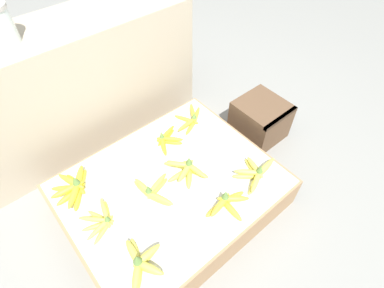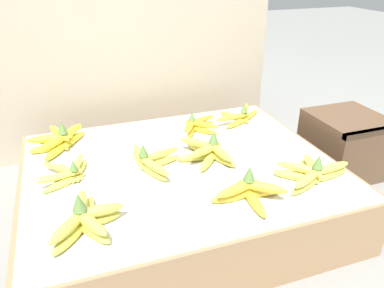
{
  "view_description": "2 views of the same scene",
  "coord_description": "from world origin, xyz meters",
  "px_view_note": "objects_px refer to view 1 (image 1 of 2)",
  "views": [
    {
      "loc": [
        -0.46,
        -0.71,
        1.48
      ],
      "look_at": [
        0.14,
        -0.0,
        0.41
      ],
      "focal_mm": 28.0,
      "sensor_mm": 36.0,
      "label": 1
    },
    {
      "loc": [
        -0.34,
        -1.07,
        0.85
      ],
      "look_at": [
        0.09,
        0.12,
        0.21
      ],
      "focal_mm": 35.0,
      "sensor_mm": 36.0,
      "label": 2
    }
  ],
  "objects_px": {
    "banana_bunch_middle_midright": "(186,170)",
    "banana_bunch_back_midright": "(166,140)",
    "banana_bunch_front_midright": "(227,203)",
    "banana_bunch_front_right": "(256,173)",
    "banana_bunch_middle_left": "(101,221)",
    "banana_bunch_middle_midleft": "(153,191)",
    "banana_bunch_front_left": "(141,263)",
    "banana_bunch_back_right": "(191,119)",
    "banana_bunch_back_left": "(74,187)",
    "wooden_crate": "(260,120)"
  },
  "relations": [
    {
      "from": "banana_bunch_front_midright",
      "to": "banana_bunch_back_right",
      "type": "bearing_deg",
      "value": 66.34
    },
    {
      "from": "banana_bunch_front_midright",
      "to": "banana_bunch_front_right",
      "type": "height_order",
      "value": "banana_bunch_front_midright"
    },
    {
      "from": "banana_bunch_middle_left",
      "to": "banana_bunch_front_midright",
      "type": "bearing_deg",
      "value": -31.53
    },
    {
      "from": "banana_bunch_back_left",
      "to": "banana_bunch_front_left",
      "type": "bearing_deg",
      "value": -84.8
    },
    {
      "from": "wooden_crate",
      "to": "banana_bunch_middle_left",
      "type": "xyz_separation_m",
      "value": [
        -1.13,
        -0.03,
        0.1
      ]
    },
    {
      "from": "banana_bunch_back_midright",
      "to": "banana_bunch_back_right",
      "type": "height_order",
      "value": "banana_bunch_back_right"
    },
    {
      "from": "banana_bunch_middle_left",
      "to": "banana_bunch_middle_midright",
      "type": "xyz_separation_m",
      "value": [
        0.47,
        -0.03,
        0.01
      ]
    },
    {
      "from": "wooden_crate",
      "to": "banana_bunch_back_midright",
      "type": "bearing_deg",
      "value": 164.43
    },
    {
      "from": "banana_bunch_front_right",
      "to": "banana_bunch_front_midright",
      "type": "bearing_deg",
      "value": -173.04
    },
    {
      "from": "banana_bunch_front_midright",
      "to": "banana_bunch_front_right",
      "type": "relative_size",
      "value": 0.91
    },
    {
      "from": "banana_bunch_front_left",
      "to": "banana_bunch_middle_midleft",
      "type": "xyz_separation_m",
      "value": [
        0.24,
        0.25,
        -0.0
      ]
    },
    {
      "from": "banana_bunch_front_right",
      "to": "banana_bunch_middle_midright",
      "type": "bearing_deg",
      "value": 136.73
    },
    {
      "from": "banana_bunch_front_right",
      "to": "banana_bunch_back_left",
      "type": "xyz_separation_m",
      "value": [
        -0.74,
        0.51,
        0.0
      ]
    },
    {
      "from": "banana_bunch_front_midright",
      "to": "banana_bunch_front_right",
      "type": "bearing_deg",
      "value": 6.96
    },
    {
      "from": "banana_bunch_middle_midleft",
      "to": "banana_bunch_back_midright",
      "type": "relative_size",
      "value": 1.43
    },
    {
      "from": "banana_bunch_middle_midleft",
      "to": "banana_bunch_front_midright",
      "type": "bearing_deg",
      "value": -50.53
    },
    {
      "from": "banana_bunch_front_left",
      "to": "banana_bunch_middle_midleft",
      "type": "relative_size",
      "value": 0.91
    },
    {
      "from": "banana_bunch_middle_midright",
      "to": "banana_bunch_back_midright",
      "type": "relative_size",
      "value": 1.36
    },
    {
      "from": "banana_bunch_middle_midleft",
      "to": "banana_bunch_front_right",
      "type": "bearing_deg",
      "value": -28.15
    },
    {
      "from": "banana_bunch_front_midright",
      "to": "banana_bunch_back_midright",
      "type": "distance_m",
      "value": 0.51
    },
    {
      "from": "banana_bunch_front_left",
      "to": "banana_bunch_front_midright",
      "type": "xyz_separation_m",
      "value": [
        0.46,
        -0.02,
        -0.0
      ]
    },
    {
      "from": "banana_bunch_front_midright",
      "to": "banana_bunch_back_right",
      "type": "relative_size",
      "value": 0.92
    },
    {
      "from": "banana_bunch_front_right",
      "to": "banana_bunch_back_midright",
      "type": "distance_m",
      "value": 0.52
    },
    {
      "from": "banana_bunch_front_left",
      "to": "banana_bunch_back_midright",
      "type": "relative_size",
      "value": 1.31
    },
    {
      "from": "banana_bunch_middle_left",
      "to": "banana_bunch_back_left",
      "type": "relative_size",
      "value": 0.79
    },
    {
      "from": "banana_bunch_middle_midleft",
      "to": "banana_bunch_back_left",
      "type": "bearing_deg",
      "value": 136.77
    },
    {
      "from": "banana_bunch_front_midright",
      "to": "banana_bunch_middle_midright",
      "type": "distance_m",
      "value": 0.27
    },
    {
      "from": "banana_bunch_front_left",
      "to": "banana_bunch_back_left",
      "type": "xyz_separation_m",
      "value": [
        -0.05,
        0.52,
        -0.0
      ]
    },
    {
      "from": "banana_bunch_front_midright",
      "to": "banana_bunch_back_right",
      "type": "height_order",
      "value": "banana_bunch_front_midright"
    },
    {
      "from": "banana_bunch_front_left",
      "to": "banana_bunch_back_right",
      "type": "height_order",
      "value": "banana_bunch_front_left"
    },
    {
      "from": "banana_bunch_front_left",
      "to": "banana_bunch_front_midright",
      "type": "relative_size",
      "value": 0.99
    },
    {
      "from": "wooden_crate",
      "to": "banana_bunch_front_midright",
      "type": "xyz_separation_m",
      "value": [
        -0.64,
        -0.33,
        0.11
      ]
    },
    {
      "from": "banana_bunch_front_left",
      "to": "banana_bunch_middle_midright",
      "type": "xyz_separation_m",
      "value": [
        0.44,
        0.25,
        -0.0
      ]
    },
    {
      "from": "banana_bunch_front_left",
      "to": "banana_bunch_middle_midright",
      "type": "bearing_deg",
      "value": 29.4
    },
    {
      "from": "banana_bunch_back_midright",
      "to": "wooden_crate",
      "type": "bearing_deg",
      "value": -15.57
    },
    {
      "from": "banana_bunch_back_left",
      "to": "banana_bunch_back_midright",
      "type": "xyz_separation_m",
      "value": [
        0.53,
        -0.04,
        -0.01
      ]
    },
    {
      "from": "banana_bunch_front_left",
      "to": "wooden_crate",
      "type": "bearing_deg",
      "value": 15.78
    },
    {
      "from": "wooden_crate",
      "to": "banana_bunch_middle_midright",
      "type": "height_order",
      "value": "banana_bunch_middle_midright"
    },
    {
      "from": "banana_bunch_middle_left",
      "to": "banana_bunch_middle_midright",
      "type": "height_order",
      "value": "banana_bunch_middle_midright"
    },
    {
      "from": "banana_bunch_middle_midleft",
      "to": "banana_bunch_middle_left",
      "type": "bearing_deg",
      "value": 174.23
    },
    {
      "from": "banana_bunch_back_midright",
      "to": "banana_bunch_back_right",
      "type": "relative_size",
      "value": 0.7
    },
    {
      "from": "banana_bunch_front_midright",
      "to": "banana_bunch_middle_midright",
      "type": "xyz_separation_m",
      "value": [
        -0.02,
        0.27,
        -0.0
      ]
    },
    {
      "from": "banana_bunch_middle_midright",
      "to": "banana_bunch_back_midright",
      "type": "bearing_deg",
      "value": 78.91
    },
    {
      "from": "banana_bunch_front_left",
      "to": "banana_bunch_middle_left",
      "type": "height_order",
      "value": "banana_bunch_front_left"
    },
    {
      "from": "banana_bunch_middle_left",
      "to": "wooden_crate",
      "type": "bearing_deg",
      "value": 1.59
    },
    {
      "from": "wooden_crate",
      "to": "banana_bunch_front_right",
      "type": "distance_m",
      "value": 0.52
    },
    {
      "from": "banana_bunch_front_midright",
      "to": "banana_bunch_middle_midleft",
      "type": "xyz_separation_m",
      "value": [
        -0.23,
        0.28,
        -0.0
      ]
    },
    {
      "from": "banana_bunch_middle_left",
      "to": "banana_bunch_front_left",
      "type": "bearing_deg",
      "value": -83.78
    },
    {
      "from": "banana_bunch_front_right",
      "to": "banana_bunch_back_midright",
      "type": "relative_size",
      "value": 1.45
    },
    {
      "from": "banana_bunch_middle_left",
      "to": "banana_bunch_middle_midleft",
      "type": "xyz_separation_m",
      "value": [
        0.27,
        -0.03,
        0.01
      ]
    }
  ]
}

